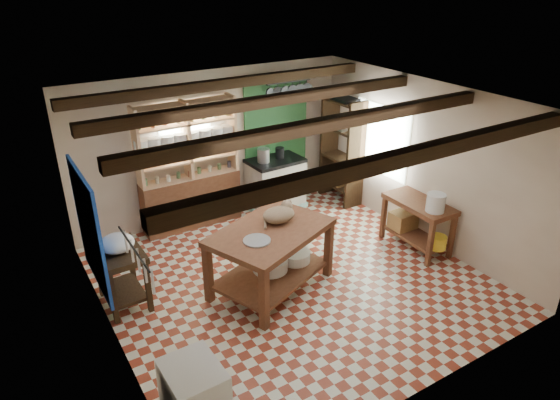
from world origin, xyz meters
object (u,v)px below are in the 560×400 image
right_counter (417,225)px  cat (279,215)px  stove (275,183)px  prep_table (123,277)px  work_table (271,259)px

right_counter → cat: (-2.32, 0.41, 0.62)m
stove → right_counter: size_ratio=0.86×
prep_table → cat: cat is taller
right_counter → cat: cat is taller
stove → right_counter: (1.14, -2.44, -0.07)m
prep_table → cat: (2.06, -0.58, 0.62)m
stove → right_counter: 2.69m
prep_table → cat: size_ratio=1.76×
work_table → right_counter: size_ratio=1.44×
cat → work_table: bearing=-178.7°
work_table → cat: cat is taller
prep_table → stove: bearing=23.4°
right_counter → prep_table: bearing=168.2°
prep_table → right_counter: bearing=-13.4°
work_table → stove: stove is taller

